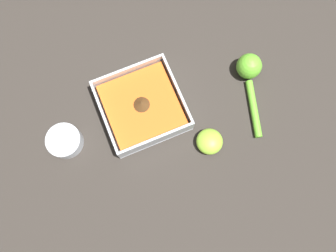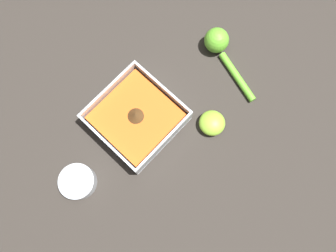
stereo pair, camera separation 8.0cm
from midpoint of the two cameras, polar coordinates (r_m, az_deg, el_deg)
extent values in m
plane|color=#332D28|center=(0.84, -9.28, -1.52)|extent=(4.00, 4.00, 0.00)
cube|color=silver|center=(0.84, -8.08, 0.54)|extent=(0.20, 0.20, 0.01)
cube|color=silver|center=(0.79, -3.52, -3.52)|extent=(0.20, 0.01, 0.05)
cube|color=silver|center=(0.84, -12.91, 5.34)|extent=(0.20, 0.01, 0.05)
cube|color=silver|center=(0.81, -13.13, -3.73)|extent=(0.01, 0.18, 0.05)
cube|color=silver|center=(0.82, -3.68, 5.74)|extent=(0.01, 0.18, 0.05)
cube|color=orange|center=(0.82, -8.27, 0.87)|extent=(0.18, 0.18, 0.03)
cone|color=#4C3319|center=(0.79, -8.51, 1.32)|extent=(0.04, 0.04, 0.02)
cylinder|color=silver|center=(0.83, -17.93, -9.97)|extent=(0.08, 0.08, 0.04)
cylinder|color=#4C3319|center=(0.83, -17.84, -9.99)|extent=(0.08, 0.08, 0.02)
sphere|color=#6BC633|center=(0.88, 5.87, 14.16)|extent=(0.06, 0.06, 0.06)
cylinder|color=#6BC633|center=(0.87, 9.44, 7.94)|extent=(0.06, 0.15, 0.02)
ellipsoid|color=#93CC38|center=(0.81, 4.97, -0.05)|extent=(0.07, 0.07, 0.04)
camera|label=1|loc=(0.04, 87.08, 11.72)|focal=35.00mm
camera|label=2|loc=(0.04, -92.92, -11.72)|focal=35.00mm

